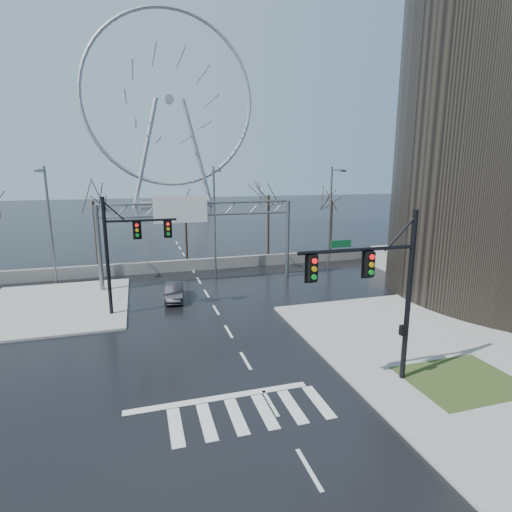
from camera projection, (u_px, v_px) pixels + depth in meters
name	position (u px, v px, depth m)	size (l,w,h in m)	color
ground	(246.00, 361.00, 20.63)	(260.00, 260.00, 0.00)	black
sidewalk_right_ext	(389.00, 325.00, 25.28)	(12.00, 10.00, 0.15)	gray
sidewalk_far	(55.00, 306.00, 28.79)	(10.00, 12.00, 0.15)	gray
grass_strip	(462.00, 380.00, 18.43)	(5.00, 4.00, 0.02)	#2C3C19
barrier_wall	(193.00, 265.00, 39.26)	(52.00, 0.50, 1.10)	slate
signal_mast_near	(384.00, 283.00, 17.26)	(5.52, 0.41, 8.00)	black
signal_mast_far	(124.00, 245.00, 26.37)	(4.72, 0.41, 8.00)	black
sign_gantry	(194.00, 225.00, 33.46)	(16.36, 0.40, 7.60)	slate
streetlight_left	(49.00, 217.00, 33.06)	(0.50, 2.55, 10.00)	slate
streetlight_mid	(215.00, 212.00, 36.97)	(0.50, 2.55, 10.00)	slate
streetlight_right	(332.00, 208.00, 40.32)	(0.50, 2.55, 10.00)	slate
tree_left	(93.00, 209.00, 38.88)	(3.75, 3.75, 7.50)	black
tree_center	(185.00, 213.00, 42.50)	(3.25, 3.25, 6.50)	black
tree_right	(268.00, 202.00, 43.86)	(3.90, 3.90, 7.80)	black
tree_far_right	(332.00, 207.00, 46.73)	(3.40, 3.40, 6.80)	black
ferris_wheel	(170.00, 107.00, 105.55)	(45.00, 6.00, 50.91)	gray
car	(174.00, 292.00, 30.25)	(1.31, 3.77, 1.24)	black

